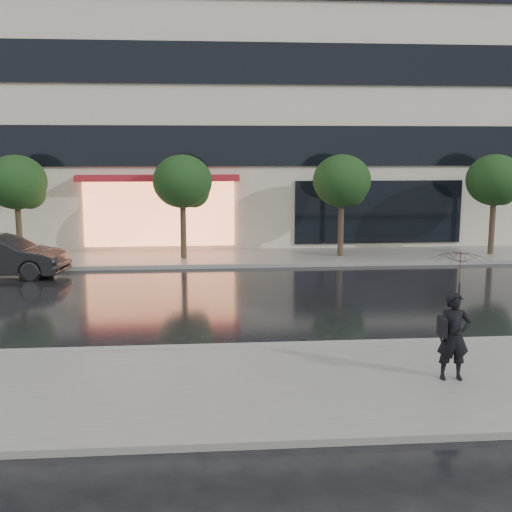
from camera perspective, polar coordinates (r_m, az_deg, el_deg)
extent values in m
plane|color=black|center=(14.82, 4.30, -7.06)|extent=(120.00, 120.00, 0.00)
cube|color=slate|center=(11.77, 6.85, -11.30)|extent=(60.00, 4.50, 0.12)
cube|color=slate|center=(24.72, 0.55, -0.11)|extent=(60.00, 3.50, 0.12)
cube|color=gray|center=(13.85, 4.96, -7.97)|extent=(60.00, 0.25, 0.14)
cube|color=gray|center=(23.01, 0.96, -0.82)|extent=(60.00, 0.25, 0.14)
cube|color=beige|center=(32.44, -0.77, 18.07)|extent=(30.00, 12.00, 18.00)
cube|color=black|center=(26.05, 0.22, 9.76)|extent=(28.00, 0.12, 1.60)
cube|color=black|center=(26.25, 0.22, 16.76)|extent=(28.00, 0.12, 1.60)
cube|color=#FF8C59|center=(26.12, -8.58, 3.72)|extent=(6.00, 0.10, 2.60)
cube|color=#A71926|center=(25.68, -8.71, 6.86)|extent=(6.40, 0.70, 0.25)
cube|color=black|center=(27.08, 10.84, 3.86)|extent=(7.00, 0.10, 2.60)
cylinder|color=#33261C|center=(25.12, -20.29, 1.85)|extent=(0.22, 0.22, 2.20)
ellipsoid|color=#193414|center=(24.96, -20.54, 6.17)|extent=(2.20, 2.20, 1.98)
sphere|color=#193414|center=(25.07, -19.49, 5.33)|extent=(1.20, 1.20, 1.20)
cylinder|color=#33261C|center=(24.22, -6.47, 2.12)|extent=(0.22, 0.22, 2.20)
ellipsoid|color=#193414|center=(24.05, -6.56, 6.61)|extent=(2.20, 2.20, 1.98)
sphere|color=#193414|center=(24.26, -5.58, 5.71)|extent=(1.20, 1.20, 1.20)
cylinder|color=#33261C|center=(24.78, 7.54, 2.26)|extent=(0.22, 0.22, 2.20)
ellipsoid|color=#193414|center=(24.61, 7.64, 6.65)|extent=(2.20, 2.20, 1.98)
sphere|color=#193414|center=(24.92, 8.42, 5.75)|extent=(1.20, 1.20, 1.20)
cylinder|color=#33261C|center=(26.71, 20.23, 2.28)|extent=(0.22, 0.22, 2.20)
ellipsoid|color=#193414|center=(26.56, 20.46, 6.35)|extent=(2.20, 2.20, 1.98)
sphere|color=#193414|center=(26.93, 21.01, 5.50)|extent=(1.20, 1.20, 1.20)
imported|color=black|center=(22.82, -21.63, -0.01)|extent=(4.35, 2.02, 1.38)
imported|color=black|center=(12.07, 17.17, -6.83)|extent=(0.60, 0.42, 1.60)
imported|color=#360913|center=(11.83, 17.68, -1.71)|extent=(1.06, 1.07, 0.92)
cylinder|color=black|center=(11.94, 17.55, -4.12)|extent=(0.02, 0.02, 0.80)
cube|color=black|center=(11.90, 16.22, -6.06)|extent=(0.12, 0.30, 0.34)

